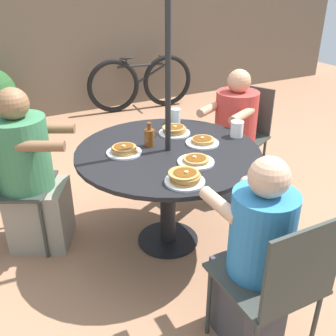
% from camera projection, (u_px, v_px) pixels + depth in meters
% --- Properties ---
extents(ground_plane, '(12.00, 12.00, 0.00)m').
position_uv_depth(ground_plane, '(168.00, 240.00, 2.97)').
color(ground_plane, '#9E7051').
extents(back_fence, '(10.00, 0.06, 1.67)m').
position_uv_depth(back_fence, '(51.00, 54.00, 5.19)').
color(back_fence, brown).
rests_on(back_fence, ground).
extents(patio_table, '(1.25, 1.25, 0.75)m').
position_uv_depth(patio_table, '(168.00, 165.00, 2.68)').
color(patio_table, black).
rests_on(patio_table, ground).
extents(umbrella_pole, '(0.04, 0.04, 2.06)m').
position_uv_depth(umbrella_pole, '(168.00, 109.00, 2.51)').
color(umbrella_pole, black).
rests_on(umbrella_pole, ground).
extents(patio_chair_north, '(0.60, 0.60, 0.91)m').
position_uv_depth(patio_chair_north, '(5.00, 179.00, 2.72)').
color(patio_chair_north, '#333833').
rests_on(patio_chair_north, ground).
extents(diner_north, '(0.60, 0.55, 1.17)m').
position_uv_depth(diner_north, '(30.00, 179.00, 2.72)').
color(diner_north, gray).
rests_on(diner_north, ground).
extents(patio_chair_east, '(0.45, 0.45, 0.91)m').
position_uv_depth(patio_chair_east, '(278.00, 280.00, 1.83)').
color(patio_chair_east, '#333833').
rests_on(patio_chair_east, ground).
extents(diner_east, '(0.33, 0.48, 1.10)m').
position_uv_depth(diner_east, '(254.00, 262.00, 1.98)').
color(diner_east, '#3D3D42').
rests_on(diner_east, ground).
extents(patio_chair_south, '(0.59, 0.59, 0.91)m').
position_uv_depth(patio_chair_south, '(242.00, 130.00, 3.54)').
color(patio_chair_south, '#333833').
rests_on(patio_chair_south, ground).
extents(diner_south, '(0.60, 0.53, 1.11)m').
position_uv_depth(diner_south, '(233.00, 140.00, 3.43)').
color(diner_south, slate).
rests_on(diner_south, ground).
extents(pancake_plate_a, '(0.23, 0.23, 0.04)m').
position_uv_depth(pancake_plate_a, '(196.00, 161.00, 2.45)').
color(pancake_plate_a, white).
rests_on(pancake_plate_a, patio_table).
extents(pancake_plate_b, '(0.23, 0.23, 0.05)m').
position_uv_depth(pancake_plate_b, '(203.00, 141.00, 2.72)').
color(pancake_plate_b, white).
rests_on(pancake_plate_b, patio_table).
extents(pancake_plate_c, '(0.23, 0.23, 0.07)m').
position_uv_depth(pancake_plate_c, '(174.00, 131.00, 2.88)').
color(pancake_plate_c, white).
rests_on(pancake_plate_c, patio_table).
extents(pancake_plate_d, '(0.23, 0.23, 0.06)m').
position_uv_depth(pancake_plate_d, '(124.00, 150.00, 2.57)').
color(pancake_plate_d, white).
rests_on(pancake_plate_d, patio_table).
extents(pancake_plate_e, '(0.23, 0.23, 0.08)m').
position_uv_depth(pancake_plate_e, '(185.00, 178.00, 2.22)').
color(pancake_plate_e, white).
rests_on(pancake_plate_e, patio_table).
extents(syrup_bottle, '(0.09, 0.07, 0.17)m').
position_uv_depth(syrup_bottle, '(149.00, 137.00, 2.67)').
color(syrup_bottle, brown).
rests_on(syrup_bottle, patio_table).
extents(coffee_cup, '(0.09, 0.09, 0.11)m').
position_uv_depth(coffee_cup, '(237.00, 129.00, 2.82)').
color(coffee_cup, white).
rests_on(coffee_cup, patio_table).
extents(drinking_glass_a, '(0.07, 0.07, 0.12)m').
position_uv_depth(drinking_glass_a, '(176.00, 116.00, 3.07)').
color(drinking_glass_a, silver).
rests_on(drinking_glass_a, patio_table).
extents(bicycle, '(1.56, 0.44, 0.76)m').
position_uv_depth(bicycle, '(141.00, 83.00, 5.62)').
color(bicycle, black).
rests_on(bicycle, ground).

